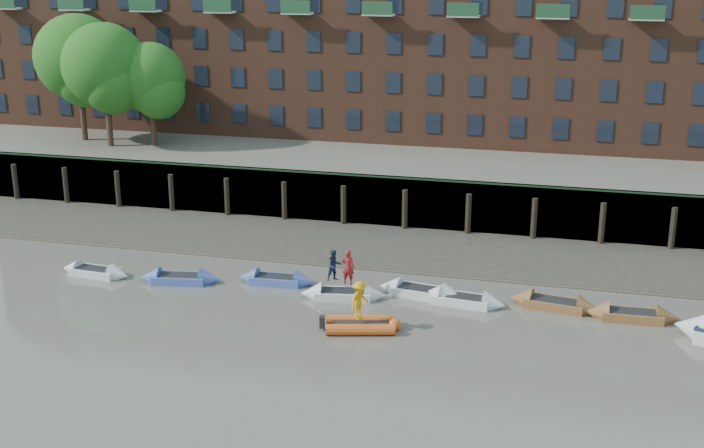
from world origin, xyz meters
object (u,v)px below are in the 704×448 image
(rowboat_1, at_px, (180,279))
(person_rower_a, at_px, (348,267))
(rowboat_0, at_px, (95,272))
(rowboat_4, at_px, (421,292))
(person_rower_b, at_px, (334,266))
(rib_tender, at_px, (363,325))
(person_rib_crew, at_px, (359,300))
(rowboat_6, at_px, (554,304))
(rowboat_5, at_px, (462,300))
(rowboat_7, at_px, (632,315))
(rowboat_3, at_px, (343,294))
(rowboat_2, at_px, (276,280))

(rowboat_1, distance_m, person_rower_a, 9.39)
(person_rower_a, bearing_deg, rowboat_0, 2.09)
(rowboat_4, distance_m, person_rower_b, 4.65)
(rib_tender, height_order, person_rower_b, person_rower_b)
(rib_tender, xyz_separation_m, person_rib_crew, (-0.18, -0.06, 1.22))
(rib_tender, bearing_deg, rowboat_6, 15.20)
(rowboat_4, relative_size, rowboat_5, 1.05)
(rowboat_6, xyz_separation_m, person_rib_crew, (-8.68, -4.96, 1.26))
(rowboat_6, xyz_separation_m, rowboat_7, (3.64, -0.52, -0.00))
(rowboat_1, relative_size, rib_tender, 1.25)
(rowboat_1, relative_size, rowboat_3, 1.00)
(rowboat_7, bearing_deg, rowboat_1, 179.83)
(rowboat_5, xyz_separation_m, person_rib_crew, (-4.19, -4.35, 1.26))
(rowboat_4, height_order, rib_tender, rowboat_4)
(person_rib_crew, bearing_deg, rowboat_0, 99.72)
(rowboat_4, bearing_deg, rowboat_6, 10.24)
(rowboat_5, bearing_deg, person_rib_crew, -127.99)
(rowboat_1, relative_size, rowboat_4, 0.95)
(rib_tender, distance_m, person_rower_b, 4.69)
(person_rower_a, height_order, person_rower_b, person_rower_a)
(rowboat_0, bearing_deg, rowboat_6, 8.11)
(person_rower_b, height_order, person_rib_crew, person_rower_b)
(rowboat_4, distance_m, rowboat_7, 10.30)
(rowboat_2, distance_m, rowboat_6, 14.40)
(person_rower_b, bearing_deg, rowboat_1, 142.36)
(rowboat_0, distance_m, rowboat_2, 10.03)
(person_rower_a, bearing_deg, rowboat_5, -169.80)
(rowboat_6, distance_m, person_rib_crew, 10.07)
(rowboat_2, bearing_deg, person_rower_b, -18.22)
(rowboat_1, bearing_deg, rowboat_6, -5.91)
(rowboat_2, height_order, rowboat_3, rowboat_3)
(rowboat_4, bearing_deg, rowboat_5, -4.22)
(rowboat_3, bearing_deg, rowboat_2, 153.48)
(rowboat_0, xyz_separation_m, person_rower_a, (14.20, 0.08, 1.54))
(rowboat_5, height_order, rowboat_7, rowboat_7)
(rowboat_4, bearing_deg, person_rower_b, -156.59)
(person_rower_a, relative_size, person_rower_b, 1.12)
(rowboat_1, height_order, rowboat_2, rowboat_1)
(rowboat_3, xyz_separation_m, person_rib_crew, (1.75, -3.58, 1.26))
(rowboat_1, xyz_separation_m, rowboat_6, (19.41, 1.36, 0.01))
(rowboat_1, relative_size, rowboat_7, 1.01)
(rowboat_2, bearing_deg, rowboat_7, -4.04)
(rowboat_3, bearing_deg, person_rower_a, -24.20)
(rowboat_7, relative_size, person_rower_a, 2.47)
(rowboat_0, distance_m, rowboat_5, 19.87)
(rowboat_0, distance_m, rowboat_6, 24.39)
(rowboat_6, distance_m, person_rower_a, 10.36)
(rib_tender, relative_size, person_rower_a, 2.00)
(rowboat_1, height_order, person_rib_crew, person_rib_crew)
(rowboat_5, distance_m, person_rower_a, 5.92)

